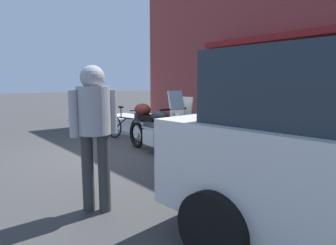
# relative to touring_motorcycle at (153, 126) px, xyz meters

# --- Properties ---
(ground_plane) EXTENTS (80.00, 80.00, 0.00)m
(ground_plane) POSITION_rel_touring_motorcycle_xyz_m (-0.54, -0.68, -0.60)
(ground_plane) COLOR #373737
(touring_motorcycle) EXTENTS (2.18, 0.77, 1.39)m
(touring_motorcycle) POSITION_rel_touring_motorcycle_xyz_m (0.00, 0.00, 0.00)
(touring_motorcycle) COLOR black
(touring_motorcycle) RESTS_ON ground_plane
(parked_bicycle) EXTENTS (1.67, 0.48, 0.92)m
(parked_bicycle) POSITION_rel_touring_motorcycle_xyz_m (-1.56, 0.28, -0.24)
(parked_bicycle) COLOR black
(parked_bicycle) RESTS_ON ground_plane
(pedestrian_walking) EXTENTS (0.43, 0.56, 1.74)m
(pedestrian_walking) POSITION_rel_touring_motorcycle_xyz_m (1.79, -2.24, 0.51)
(pedestrian_walking) COLOR #333333
(pedestrian_walking) RESTS_ON ground_plane
(sandwich_board_sign) EXTENTS (0.55, 0.43, 1.04)m
(sandwich_board_sign) POSITION_rel_touring_motorcycle_xyz_m (-0.69, 1.48, 0.04)
(sandwich_board_sign) COLOR silver
(sandwich_board_sign) RESTS_ON sidewalk_curb
(second_bicycle_by_cafe) EXTENTS (1.71, 0.50, 0.94)m
(second_bicycle_by_cafe) POSITION_rel_touring_motorcycle_xyz_m (-3.38, 0.17, -0.22)
(second_bicycle_by_cafe) COLOR black
(second_bicycle_by_cafe) RESTS_ON ground_plane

